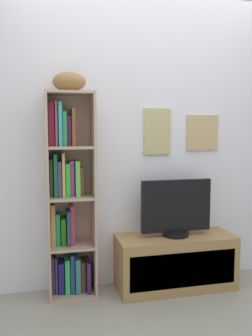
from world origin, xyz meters
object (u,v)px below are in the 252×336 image
Objects in this scene: football at (69,82)px; tv_stand at (175,262)px; television at (176,209)px; bookshelf at (68,201)px.

tv_stand is at bearing -4.46° from football.
tv_stand is at bearing -90.00° from television.
football is 0.42× the size of television.
television is at bearing -4.38° from football.
bookshelf is 0.95m from football.
tv_stand is at bearing -6.34° from bookshelf.
football reaches higher than bookshelf.
bookshelf is 1.05m from tv_stand.
bookshelf is 2.71× the size of television.
football is 1.74m from tv_stand.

